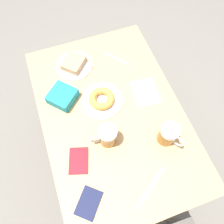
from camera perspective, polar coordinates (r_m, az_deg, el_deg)
The scene contains 12 objects.
ground_plane at distance 1.83m, azimuth -0.00°, elevation -10.33°, with size 8.00×8.00×0.00m, color #666059.
table at distance 1.19m, azimuth -0.00°, elevation -1.80°, with size 0.71×1.07×0.75m.
plate_with_cake at distance 1.28m, azimuth -9.90°, elevation 12.22°, with size 0.21×0.21×0.05m.
plate_with_donut at distance 1.14m, azimuth -2.69°, elevation 3.29°, with size 0.22×0.22×0.05m.
beer_mug_left at distance 1.05m, azimuth 14.56°, elevation -5.75°, with size 0.09×0.12×0.12m.
beer_mug_center at distance 1.01m, azimuth -1.25°, elevation -6.29°, with size 0.13×0.08×0.12m.
napkin_folded at distance 1.20m, azimuth 8.71°, elevation 5.15°, with size 0.14×0.17×0.00m.
fork at distance 1.31m, azimuth 1.36°, elevation 13.69°, with size 0.11×0.14×0.00m.
knife at distance 1.04m, azimuth 10.12°, elevation -18.80°, with size 0.19×0.13×0.00m.
passport_near_edge at distance 1.05m, azimuth -8.73°, elevation -12.45°, with size 0.12×0.15×0.01m.
passport_far_edge at distance 1.02m, azimuth -6.13°, elevation -22.57°, with size 0.15×0.15×0.01m.
blue_pouch at distance 1.17m, azimuth -12.80°, elevation 3.99°, with size 0.18×0.18×0.06m.
Camera 1 is at (0.16, 0.45, 1.77)m, focal length 35.00 mm.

